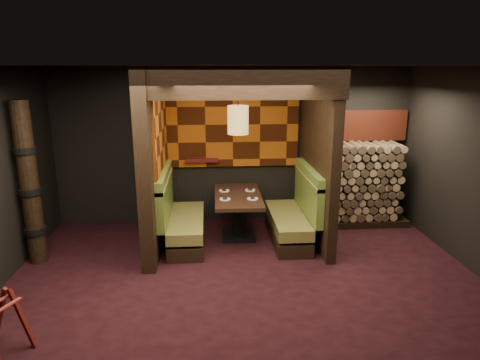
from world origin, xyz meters
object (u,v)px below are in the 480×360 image
(booth_bench_left, at_px, (180,220))
(firewood_stack, at_px, (360,184))
(dining_table, at_px, (238,208))
(totem_column, at_px, (29,185))
(booth_bench_right, at_px, (294,217))
(pendant_lamp, at_px, (238,120))

(booth_bench_left, xyz_separation_m, firewood_stack, (3.25, 0.70, 0.35))
(dining_table, relative_size, totem_column, 0.60)
(dining_table, xyz_separation_m, totem_column, (-3.05, -0.71, 0.67))
(booth_bench_right, height_order, totem_column, totem_column)
(booth_bench_left, xyz_separation_m, totem_column, (-2.09, -0.55, 0.79))
(booth_bench_left, height_order, booth_bench_right, same)
(firewood_stack, bearing_deg, pendant_lamp, -165.61)
(booth_bench_left, distance_m, firewood_stack, 3.34)
(booth_bench_left, distance_m, totem_column, 2.30)
(totem_column, bearing_deg, booth_bench_right, 7.86)
(dining_table, relative_size, firewood_stack, 0.83)
(booth_bench_right, relative_size, pendant_lamp, 1.51)
(booth_bench_right, relative_size, dining_table, 1.11)
(booth_bench_left, relative_size, firewood_stack, 0.92)
(dining_table, distance_m, firewood_stack, 2.35)
(pendant_lamp, xyz_separation_m, totem_column, (-3.05, -0.66, -0.83))
(booth_bench_right, height_order, firewood_stack, firewood_stack)
(pendant_lamp, height_order, totem_column, pendant_lamp)
(booth_bench_right, distance_m, dining_table, 0.95)
(booth_bench_right, bearing_deg, pendant_lamp, 172.95)
(booth_bench_left, relative_size, booth_bench_right, 1.00)
(totem_column, bearing_deg, pendant_lamp, 12.28)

